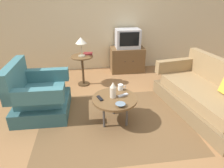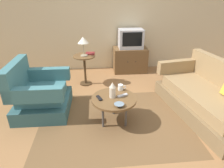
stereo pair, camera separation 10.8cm
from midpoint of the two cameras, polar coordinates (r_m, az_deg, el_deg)
The scene contains 16 objects.
ground_plane at distance 3.28m, azimuth 1.76°, elevation -10.11°, with size 16.00×16.00×0.00m, color olive.
back_wall at distance 5.04m, azimuth -2.63°, elevation 19.42°, with size 9.00×0.12×2.70m, color #CCB78E.
area_rug at distance 3.22m, azimuth -0.25°, elevation -10.77°, with size 2.36×1.82×0.00m, color brown.
armchair at distance 3.51m, azimuth -21.58°, elevation -3.49°, with size 0.88×0.93×0.90m.
couch at distance 3.66m, azimuth 25.33°, elevation -3.34°, with size 1.19×2.01×0.86m.
coffee_table at distance 3.00m, azimuth -0.26°, elevation -4.68°, with size 0.69×0.69×0.44m.
side_table at distance 4.26m, azimuth -9.35°, elevation 5.63°, with size 0.47×0.47×0.66m.
tv_stand at distance 5.02m, azimuth 3.79°, elevation 7.13°, with size 0.82×0.49×0.61m.
television at distance 4.88m, azimuth 3.96°, elevation 13.10°, with size 0.58×0.39×0.45m.
table_lamp at distance 4.10m, azimuth -9.83°, elevation 12.15°, with size 0.23×0.23×0.40m.
vase at distance 2.95m, azimuth -0.75°, elevation -1.81°, with size 0.10×0.10×0.25m.
mug at distance 3.19m, azimuth 1.59°, elevation -0.92°, with size 0.13×0.08×0.10m.
bowl at distance 2.77m, azimuth 1.33°, elevation -6.13°, with size 0.15×0.15×0.04m.
tv_remote_dark at distance 2.96m, azimuth -4.62°, elevation -4.16°, with size 0.09×0.16×0.02m.
tv_remote_silver at distance 3.03m, azimuth 2.20°, elevation -3.33°, with size 0.18×0.11×0.02m.
book at distance 4.29m, azimuth -7.75°, elevation 8.78°, with size 0.20×0.17×0.03m.
Camera 1 is at (-0.50, -2.60, 1.93)m, focal length 31.33 mm.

